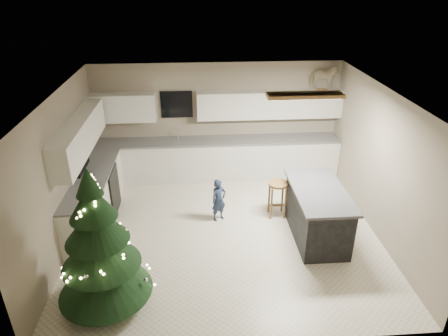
# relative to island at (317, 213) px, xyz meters

# --- Properties ---
(ground_plane) EXTENTS (5.50, 5.50, 0.00)m
(ground_plane) POSITION_rel_island_xyz_m (-1.62, 0.22, -0.48)
(ground_plane) COLOR beige
(room_shell) EXTENTS (5.52, 5.02, 2.61)m
(room_shell) POSITION_rel_island_xyz_m (-1.60, 0.22, 1.27)
(room_shell) COLOR gray
(room_shell) RESTS_ON ground_plane
(cabinetry) EXTENTS (5.50, 3.20, 2.00)m
(cabinetry) POSITION_rel_island_xyz_m (-2.54, 1.87, 0.28)
(cabinetry) COLOR silver
(cabinetry) RESTS_ON ground_plane
(island) EXTENTS (0.90, 1.70, 0.95)m
(island) POSITION_rel_island_xyz_m (0.00, 0.00, 0.00)
(island) COLOR black
(island) RESTS_ON ground_plane
(bar_stool) EXTENTS (0.38, 0.38, 0.72)m
(bar_stool) POSITION_rel_island_xyz_m (-0.57, 0.72, 0.06)
(bar_stool) COLOR brown
(bar_stool) RESTS_ON ground_plane
(christmas_tree) EXTENTS (1.38, 1.33, 2.20)m
(christmas_tree) POSITION_rel_island_xyz_m (-3.47, -1.38, 0.42)
(christmas_tree) COLOR #3F2816
(christmas_tree) RESTS_ON ground_plane
(toddler) EXTENTS (0.37, 0.33, 0.85)m
(toddler) POSITION_rel_island_xyz_m (-1.72, 0.65, -0.05)
(toddler) COLOR black
(toddler) RESTS_ON ground_plane
(rocking_horse) EXTENTS (0.68, 0.46, 0.54)m
(rocking_horse) POSITION_rel_island_xyz_m (0.68, 2.54, 1.80)
(rocking_horse) COLOR brown
(rocking_horse) RESTS_ON cabinetry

